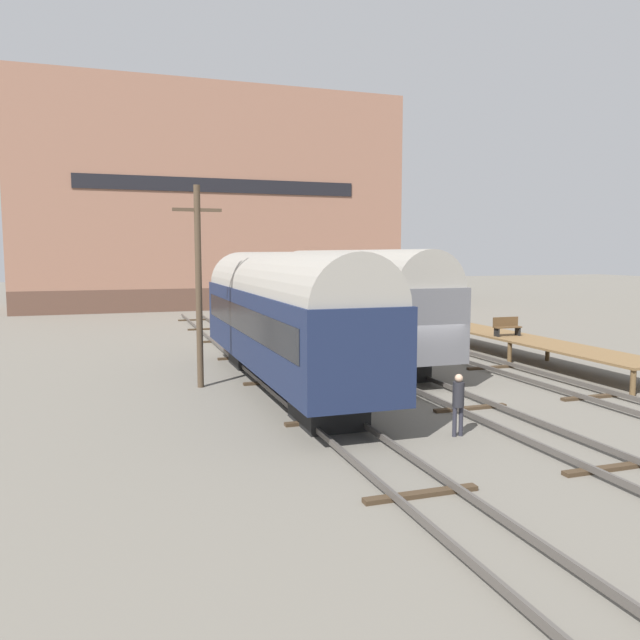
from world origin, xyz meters
TOP-DOWN VIEW (x-y plane):
  - ground_plane at (0.00, 0.00)m, footprint 200.00×200.00m
  - track_left at (-4.95, 0.00)m, footprint 2.60×60.00m
  - track_middle at (0.00, 0.00)m, footprint 2.60×60.00m
  - track_right at (4.95, 0.00)m, footprint 2.60×60.00m
  - train_car_grey at (0.00, 7.90)m, footprint 3.00×16.86m
  - train_car_navy at (-4.95, 2.07)m, footprint 3.04×15.79m
  - station_platform at (7.47, 3.92)m, footprint 2.41×14.67m
  - bench at (7.16, 5.27)m, footprint 1.40×0.40m
  - person_worker at (-1.96, -5.46)m, footprint 0.32×0.32m
  - utility_pole at (-7.84, 3.23)m, footprint 1.80×0.24m
  - warehouse_building at (-1.52, 41.17)m, footprint 34.75×12.78m

SIDE VIEW (x-z plane):
  - ground_plane at x=0.00m, z-range 0.00..0.00m
  - track_left at x=-4.95m, z-range 0.01..0.27m
  - track_middle at x=0.00m, z-range 0.01..0.27m
  - track_right at x=4.95m, z-range 0.01..0.27m
  - station_platform at x=7.47m, z-range 0.45..1.52m
  - person_worker at x=-1.96m, z-range 0.18..1.94m
  - bench at x=7.16m, z-range 1.10..2.01m
  - train_car_navy at x=-4.95m, z-range 0.33..5.44m
  - train_car_grey at x=0.00m, z-range 0.36..5.57m
  - utility_pole at x=-7.84m, z-range 0.16..7.71m
  - warehouse_building at x=-1.52m, z-range 0.00..19.84m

